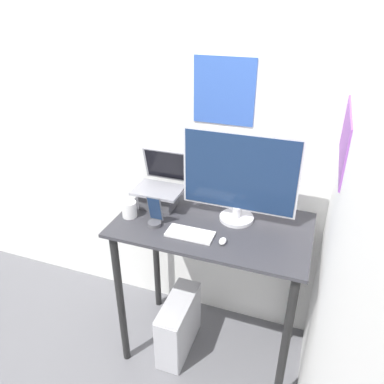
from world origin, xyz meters
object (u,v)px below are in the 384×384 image
laptop (160,192)px  cell_phone (155,217)px  keyboard (190,234)px  computer_tower (179,325)px  mouse (223,241)px  monitor (239,179)px

laptop → cell_phone: laptop is taller
keyboard → computer_tower: size_ratio=0.58×
mouse → computer_tower: 0.89m
monitor → mouse: size_ratio=10.58×
keyboard → cell_phone: cell_phone is taller
monitor → computer_tower: size_ratio=1.45×
keyboard → computer_tower: 0.84m
laptop → mouse: 0.54m
monitor → computer_tower: (-0.31, -0.15, -1.07)m
monitor → mouse: monitor is taller
keyboard → cell_phone: 0.23m
keyboard → mouse: 0.19m
keyboard → cell_phone: (-0.22, 0.03, 0.05)m
laptop → computer_tower: 0.93m
laptop → computer_tower: size_ratio=0.73×
computer_tower → mouse: bearing=-18.5°
laptop → computer_tower: bearing=-42.7°
keyboard → mouse: bearing=-4.1°
mouse → computer_tower: mouse is taller
cell_phone → keyboard: bearing=-6.9°
mouse → cell_phone: bearing=174.4°
laptop → monitor: 0.51m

